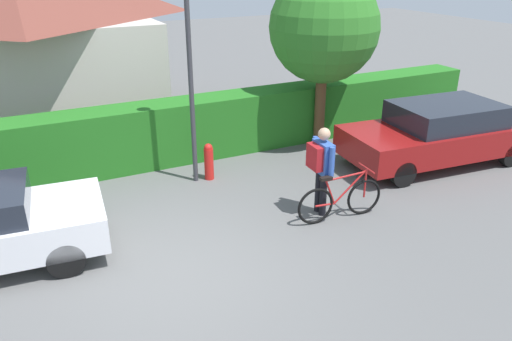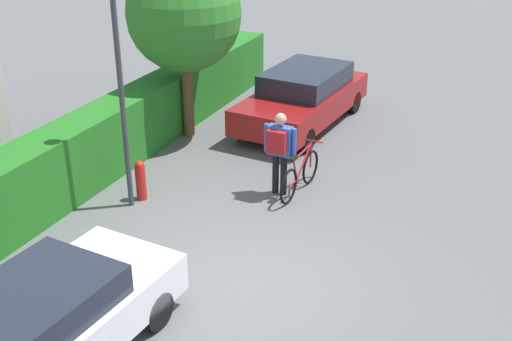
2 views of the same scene
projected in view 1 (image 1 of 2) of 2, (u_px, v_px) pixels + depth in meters
ground_plane at (176, 276)px, 7.53m from camera, size 60.00×60.00×0.00m
hedge_row at (110, 141)px, 10.90m from camera, size 19.91×0.90×1.41m
house_distant at (19, 36)px, 13.70m from camera, size 7.03×6.07×4.69m
parked_car_far at (439, 132)px, 11.36m from camera, size 4.51×2.20×1.40m
bicycle at (340, 200)px, 9.01m from camera, size 1.71×0.50×0.95m
person_rider at (321, 163)px, 8.95m from camera, size 0.36×0.68×1.68m
street_lamp at (189, 50)px, 9.59m from camera, size 0.28×0.28×4.30m
tree_kerbside at (324, 28)px, 11.61m from camera, size 2.60×2.60×4.20m
fire_hydrant at (209, 161)px, 10.62m from camera, size 0.20×0.20×0.81m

